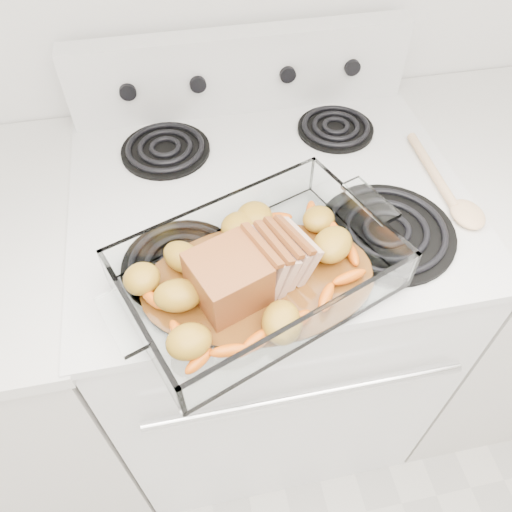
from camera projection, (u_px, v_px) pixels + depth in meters
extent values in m
cube|color=silver|center=(265.00, 318.00, 1.36)|extent=(0.76, 0.65, 0.92)
cube|color=black|center=(292.00, 432.00, 1.17)|extent=(0.65, 0.02, 0.55)
cylinder|color=silver|center=(306.00, 395.00, 0.93)|extent=(0.61, 0.02, 0.02)
cube|color=silver|center=(268.00, 193.00, 1.01)|extent=(0.78, 0.67, 0.02)
cube|color=silver|center=(240.00, 71.00, 1.11)|extent=(0.76, 0.06, 0.18)
cylinder|color=black|center=(181.00, 264.00, 0.87)|extent=(0.21, 0.21, 0.01)
cylinder|color=black|center=(387.00, 232.00, 0.92)|extent=(0.25, 0.25, 0.01)
cylinder|color=black|center=(166.00, 150.00, 1.07)|extent=(0.19, 0.19, 0.01)
cylinder|color=black|center=(335.00, 129.00, 1.12)|extent=(0.17, 0.17, 0.01)
cylinder|color=black|center=(128.00, 91.00, 1.06)|extent=(0.04, 0.02, 0.04)
cylinder|color=black|center=(198.00, 83.00, 1.08)|extent=(0.04, 0.02, 0.04)
cylinder|color=black|center=(287.00, 74.00, 1.11)|extent=(0.04, 0.02, 0.04)
cylinder|color=black|center=(352.00, 67.00, 1.13)|extent=(0.04, 0.02, 0.04)
cube|color=silver|center=(13.00, 363.00, 1.29)|extent=(0.55, 0.65, 0.90)
cube|color=silver|center=(487.00, 282.00, 1.45)|extent=(0.55, 0.65, 0.90)
cube|color=white|center=(258.00, 282.00, 0.83)|extent=(0.42, 0.28, 0.01)
cube|color=white|center=(277.00, 339.00, 0.72)|extent=(0.42, 0.01, 0.07)
cube|color=white|center=(243.00, 208.00, 0.89)|extent=(0.42, 0.01, 0.07)
cube|color=white|center=(128.00, 287.00, 0.78)|extent=(0.01, 0.28, 0.07)
cube|color=white|center=(381.00, 247.00, 0.83)|extent=(0.01, 0.28, 0.07)
cylinder|color=#5E3310|center=(258.00, 280.00, 0.83)|extent=(0.25, 0.25, 0.00)
cube|color=brown|center=(224.00, 269.00, 0.79)|extent=(0.11, 0.11, 0.09)
cube|color=beige|center=(262.00, 265.00, 0.80)|extent=(0.04, 0.10, 0.08)
cube|color=beige|center=(274.00, 263.00, 0.80)|extent=(0.04, 0.10, 0.08)
cube|color=beige|center=(286.00, 262.00, 0.81)|extent=(0.05, 0.10, 0.07)
cube|color=beige|center=(298.00, 260.00, 0.81)|extent=(0.05, 0.10, 0.07)
ellipsoid|color=#F25600|center=(173.00, 333.00, 0.76)|extent=(0.06, 0.02, 0.02)
ellipsoid|color=#F25600|center=(340.00, 304.00, 0.79)|extent=(0.06, 0.02, 0.02)
ellipsoid|color=#F25600|center=(346.00, 253.00, 0.86)|extent=(0.06, 0.02, 0.02)
ellipsoid|color=#F25600|center=(160.00, 272.00, 0.83)|extent=(0.06, 0.02, 0.02)
ellipsoid|color=#A87D1A|center=(157.00, 250.00, 0.84)|extent=(0.06, 0.06, 0.05)
ellipsoid|color=#A87D1A|center=(260.00, 230.00, 0.87)|extent=(0.06, 0.06, 0.05)
ellipsoid|color=#A87D1A|center=(337.00, 270.00, 0.82)|extent=(0.06, 0.06, 0.05)
cylinder|color=beige|center=(432.00, 169.00, 1.02)|extent=(0.02, 0.23, 0.02)
ellipsoid|color=beige|center=(468.00, 214.00, 0.94)|extent=(0.06, 0.08, 0.02)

